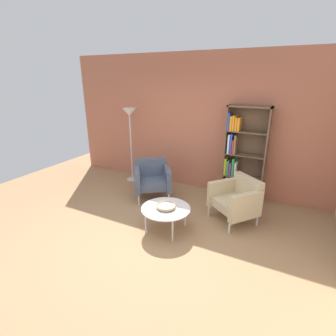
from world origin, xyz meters
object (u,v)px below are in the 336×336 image
object	(u,v)px
armchair_corner_red	(237,199)
floor_lamp_torchiere	(130,121)
bookshelf_tall	(240,155)
armchair_near_window	(152,178)
decorative_bowl	(166,206)
coffee_table_low	(166,210)

from	to	relation	value
armchair_corner_red	floor_lamp_torchiere	distance (m)	2.99
bookshelf_tall	floor_lamp_torchiere	xyz separation A→B (m)	(-2.51, -0.19, 0.52)
armchair_corner_red	floor_lamp_torchiere	size ratio (longest dim) A/B	0.55
floor_lamp_torchiere	armchair_near_window	bearing A→B (deg)	-32.76
floor_lamp_torchiere	armchair_corner_red	bearing A→B (deg)	-15.34
decorative_bowl	armchair_near_window	size ratio (longest dim) A/B	0.34
decorative_bowl	floor_lamp_torchiere	world-z (taller)	floor_lamp_torchiere
armchair_near_window	floor_lamp_torchiere	size ratio (longest dim) A/B	0.54
bookshelf_tall	armchair_corner_red	bearing A→B (deg)	-78.49
floor_lamp_torchiere	decorative_bowl	bearing A→B (deg)	-41.79
bookshelf_tall	decorative_bowl	xyz separation A→B (m)	(-0.76, -1.76, -0.49)
bookshelf_tall	armchair_near_window	xyz separation A→B (m)	(-1.60, -0.78, -0.51)
decorative_bowl	armchair_near_window	distance (m)	1.29
coffee_table_low	armchair_near_window	xyz separation A→B (m)	(-0.84, 0.98, 0.04)
decorative_bowl	armchair_corner_red	xyz separation A→B (m)	(0.95, 0.83, -0.02)
armchair_near_window	floor_lamp_torchiere	bearing A→B (deg)	111.69
decorative_bowl	floor_lamp_torchiere	size ratio (longest dim) A/B	0.18
decorative_bowl	coffee_table_low	bearing A→B (deg)	-126.87
coffee_table_low	armchair_near_window	size ratio (longest dim) A/B	0.85
coffee_table_low	bookshelf_tall	bearing A→B (deg)	66.65
armchair_corner_red	floor_lamp_torchiere	world-z (taller)	floor_lamp_torchiere
armchair_near_window	armchair_corner_red	world-z (taller)	same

